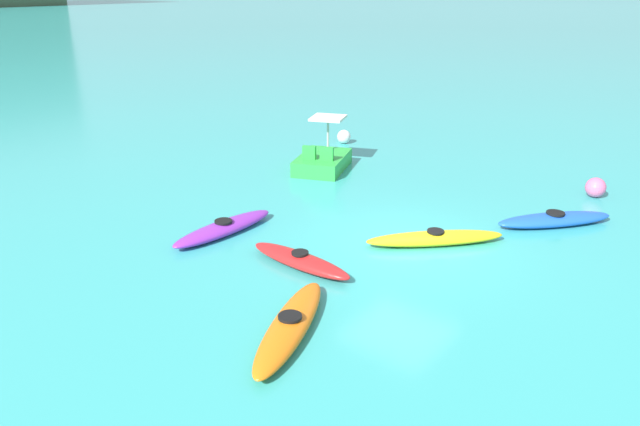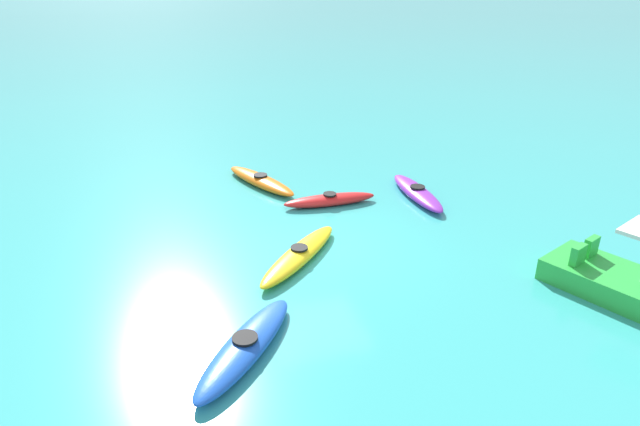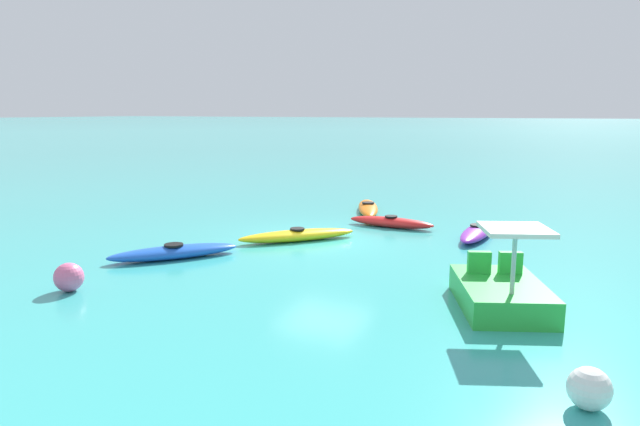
{
  "view_description": "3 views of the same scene",
  "coord_description": "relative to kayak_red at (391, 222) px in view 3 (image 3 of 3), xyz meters",
  "views": [
    {
      "loc": [
        -11.78,
        -6.87,
        6.01
      ],
      "look_at": [
        -0.14,
        2.49,
        0.28
      ],
      "focal_mm": 33.99,
      "sensor_mm": 36.0,
      "label": 1
    },
    {
      "loc": [
        11.63,
        -3.49,
        6.41
      ],
      "look_at": [
        -1.11,
        0.43,
        0.43
      ],
      "focal_mm": 30.51,
      "sensor_mm": 36.0,
      "label": 2
    },
    {
      "loc": [
        14.29,
        6.91,
        3.63
      ],
      "look_at": [
        -0.36,
        -0.3,
        0.69
      ],
      "focal_mm": 31.76,
      "sensor_mm": 36.0,
      "label": 3
    }
  ],
  "objects": [
    {
      "name": "kayak_purple",
      "position": [
        0.23,
        2.75,
        0.0
      ],
      "size": [
        3.17,
        0.77,
        0.37
      ],
      "color": "purple",
      "rests_on": "ground_plane"
    },
    {
      "name": "ground_plane",
      "position": [
        2.49,
        -1.16,
        -0.16
      ],
      "size": [
        600.0,
        600.0,
        0.0
      ],
      "primitive_type": "plane",
      "color": "#38ADA8"
    },
    {
      "name": "buoy_pink",
      "position": [
        9.08,
        -3.76,
        0.13
      ],
      "size": [
        0.59,
        0.59,
        0.59
      ],
      "primitive_type": "sphere",
      "color": "pink",
      "rests_on": "ground_plane"
    },
    {
      "name": "kayak_red",
      "position": [
        0.0,
        0.0,
        0.0
      ],
      "size": [
        0.67,
        2.81,
        0.37
      ],
      "color": "red",
      "rests_on": "ground_plane"
    },
    {
      "name": "pedal_boat_green",
      "position": [
        6.22,
        4.31,
        0.17
      ],
      "size": [
        2.79,
        2.31,
        1.68
      ],
      "color": "green",
      "rests_on": "ground_plane"
    },
    {
      "name": "kayak_blue",
      "position": [
        6.08,
        -3.59,
        0.0
      ],
      "size": [
        2.96,
        2.6,
        0.37
      ],
      "color": "blue",
      "rests_on": "ground_plane"
    },
    {
      "name": "kayak_yellow",
      "position": [
        3.01,
        -1.75,
        -0.0
      ],
      "size": [
        2.93,
        2.82,
        0.37
      ],
      "color": "yellow",
      "rests_on": "ground_plane"
    },
    {
      "name": "buoy_white",
      "position": [
        9.52,
        5.87,
        0.11
      ],
      "size": [
        0.54,
        0.54,
        0.54
      ],
      "primitive_type": "sphere",
      "color": "white",
      "rests_on": "ground_plane"
    },
    {
      "name": "kayak_orange",
      "position": [
        -2.2,
        -1.64,
        -0.0
      ],
      "size": [
        3.39,
        1.99,
        0.37
      ],
      "color": "orange",
      "rests_on": "ground_plane"
    }
  ]
}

